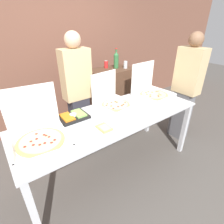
% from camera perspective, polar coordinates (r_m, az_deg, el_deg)
% --- Properties ---
extents(ground_plane, '(16.00, 16.00, 0.00)m').
position_cam_1_polar(ground_plane, '(2.62, 0.00, -17.57)').
color(ground_plane, '#514C47').
extents(brick_wall_behind, '(10.00, 0.06, 2.80)m').
position_cam_1_polar(brick_wall_behind, '(3.39, -18.43, 18.60)').
color(brick_wall_behind, brown).
rests_on(brick_wall_behind, ground_plane).
extents(buffet_table, '(2.29, 0.82, 0.84)m').
position_cam_1_polar(buffet_table, '(2.16, 0.00, -3.47)').
color(buffet_table, silver).
rests_on(buffet_table, ground_plane).
extents(pizza_box_near_right, '(0.54, 0.56, 0.49)m').
position_cam_1_polar(pizza_box_near_right, '(1.79, -22.92, -6.28)').
color(pizza_box_near_right, white).
rests_on(pizza_box_near_right, buffet_table).
extents(pizza_box_far_left, '(0.49, 0.50, 0.42)m').
position_cam_1_polar(pizza_box_far_left, '(2.33, 0.25, 3.81)').
color(pizza_box_far_left, white).
rests_on(pizza_box_far_left, buffet_table).
extents(pizza_box_near_left, '(0.50, 0.52, 0.47)m').
position_cam_1_polar(pizza_box_near_left, '(2.72, 12.60, 6.96)').
color(pizza_box_near_left, white).
rests_on(pizza_box_near_left, buffet_table).
extents(paper_plate_front_left, '(0.25, 0.25, 0.03)m').
position_cam_1_polar(paper_plate_front_left, '(1.85, -2.59, -5.34)').
color(paper_plate_front_left, white).
rests_on(paper_plate_front_left, buffet_table).
extents(veggie_tray, '(0.33, 0.26, 0.05)m').
position_cam_1_polar(veggie_tray, '(2.10, -12.56, -1.38)').
color(veggie_tray, black).
rests_on(veggie_tray, buffet_table).
extents(sideboard_podium, '(0.77, 0.49, 1.12)m').
position_cam_1_polar(sideboard_podium, '(3.28, -0.29, 4.28)').
color(sideboard_podium, '#4C3323').
rests_on(sideboard_podium, ground_plane).
extents(soda_bottle, '(0.09, 0.09, 0.33)m').
position_cam_1_polar(soda_bottle, '(3.14, 1.36, 16.70)').
color(soda_bottle, '#2D6638').
rests_on(soda_bottle, sideboard_podium).
extents(soda_can_silver, '(0.07, 0.07, 0.12)m').
position_cam_1_polar(soda_can_silver, '(3.16, 4.41, 15.17)').
color(soda_can_silver, silver).
rests_on(soda_can_silver, sideboard_podium).
extents(soda_can_colored, '(0.07, 0.07, 0.12)m').
position_cam_1_polar(soda_can_colored, '(3.17, -1.94, 15.29)').
color(soda_can_colored, red).
rests_on(soda_can_colored, sideboard_podium).
extents(person_guest_cap, '(0.40, 0.22, 1.75)m').
position_cam_1_polar(person_guest_cap, '(2.63, -11.15, 6.22)').
color(person_guest_cap, '#2D2D38').
rests_on(person_guest_cap, ground_plane).
extents(person_guest_plaid, '(0.22, 0.40, 1.73)m').
position_cam_1_polar(person_guest_plaid, '(3.06, 23.05, 7.32)').
color(person_guest_plaid, slate).
rests_on(person_guest_plaid, ground_plane).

